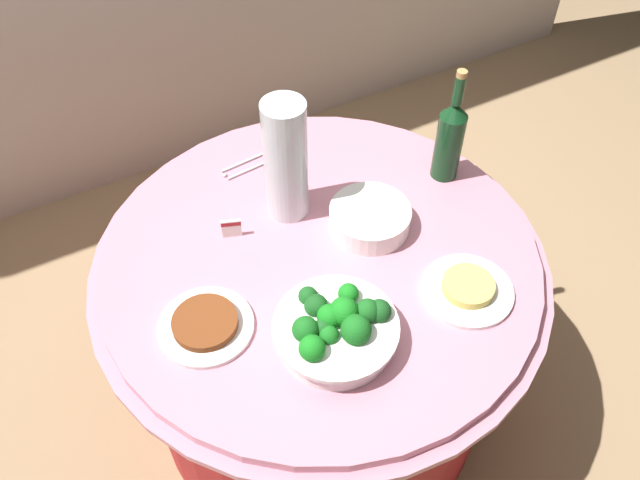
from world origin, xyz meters
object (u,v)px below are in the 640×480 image
(plate_stack, at_px, (370,218))
(serving_tongs, at_px, (247,165))
(wine_bottle, at_px, (450,138))
(label_placard_front, at_px, (231,227))
(broccoli_bowl, at_px, (336,328))
(decorative_fruit_vase, at_px, (287,163))
(food_plate_noodles, at_px, (467,289))
(food_plate_stir_fry, at_px, (206,325))

(plate_stack, bearing_deg, serving_tongs, 116.82)
(wine_bottle, bearing_deg, plate_stack, -165.84)
(serving_tongs, height_order, label_placard_front, label_placard_front)
(broccoli_bowl, height_order, decorative_fruit_vase, decorative_fruit_vase)
(wine_bottle, xyz_separation_m, food_plate_noodles, (-0.19, -0.37, -0.12))
(food_plate_stir_fry, xyz_separation_m, food_plate_noodles, (0.58, -0.20, -0.00))
(label_placard_front, bearing_deg, plate_stack, -23.21)
(plate_stack, bearing_deg, decorative_fruit_vase, 134.50)
(plate_stack, distance_m, wine_bottle, 0.31)
(wine_bottle, bearing_deg, label_placard_front, 173.74)
(plate_stack, xyz_separation_m, food_plate_noodles, (0.09, -0.29, -0.02))
(wine_bottle, distance_m, decorative_fruit_vase, 0.45)
(food_plate_noodles, bearing_deg, plate_stack, 107.49)
(wine_bottle, distance_m, food_plate_noodles, 0.43)
(food_plate_stir_fry, relative_size, food_plate_noodles, 1.00)
(broccoli_bowl, relative_size, label_placard_front, 5.09)
(plate_stack, distance_m, label_placard_front, 0.35)
(food_plate_noodles, bearing_deg, decorative_fruit_vase, 118.68)
(broccoli_bowl, bearing_deg, plate_stack, 46.71)
(plate_stack, relative_size, decorative_fruit_vase, 0.62)
(wine_bottle, bearing_deg, decorative_fruit_vase, 169.13)
(food_plate_noodles, bearing_deg, serving_tongs, 112.78)
(decorative_fruit_vase, relative_size, food_plate_noodles, 1.55)
(broccoli_bowl, xyz_separation_m, serving_tongs, (0.06, 0.62, -0.04))
(decorative_fruit_vase, distance_m, label_placard_front, 0.22)
(label_placard_front, bearing_deg, food_plate_stir_fry, -125.62)
(decorative_fruit_vase, height_order, label_placard_front, decorative_fruit_vase)
(serving_tongs, bearing_deg, broccoli_bowl, -95.94)
(serving_tongs, distance_m, label_placard_front, 0.26)
(decorative_fruit_vase, bearing_deg, wine_bottle, -10.87)
(serving_tongs, relative_size, label_placard_front, 3.05)
(food_plate_stir_fry, bearing_deg, broccoli_bowl, -34.84)
(broccoli_bowl, height_order, food_plate_stir_fry, broccoli_bowl)
(plate_stack, xyz_separation_m, food_plate_stir_fry, (-0.49, -0.09, -0.02))
(wine_bottle, relative_size, food_plate_noodles, 1.53)
(plate_stack, distance_m, serving_tongs, 0.41)
(decorative_fruit_vase, distance_m, food_plate_noodles, 0.53)
(decorative_fruit_vase, relative_size, food_plate_stir_fry, 1.55)
(plate_stack, relative_size, food_plate_noodles, 0.95)
(broccoli_bowl, height_order, serving_tongs, broccoli_bowl)
(wine_bottle, xyz_separation_m, serving_tongs, (-0.47, 0.29, -0.12))
(serving_tongs, relative_size, food_plate_stir_fry, 0.76)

